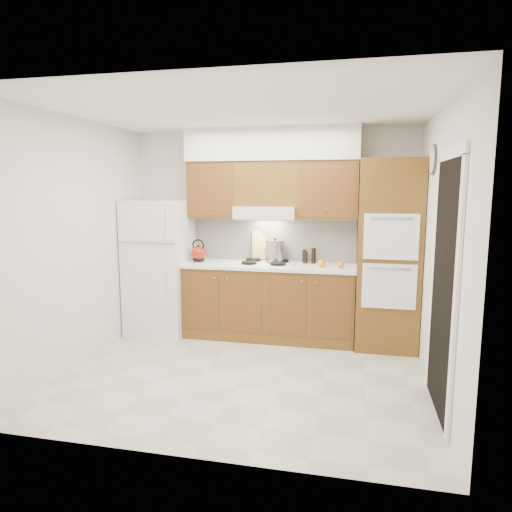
{
  "coord_description": "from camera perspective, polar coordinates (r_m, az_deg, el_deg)",
  "views": [
    {
      "loc": [
        1.07,
        -4.28,
        1.87
      ],
      "look_at": [
        0.02,
        0.45,
        1.15
      ],
      "focal_mm": 32.0,
      "sensor_mm": 36.0,
      "label": 1
    }
  ],
  "objects": [
    {
      "name": "soffit",
      "position": [
        5.72,
        1.94,
        13.77
      ],
      "size": [
        2.13,
        0.36,
        0.4
      ],
      "primitive_type": "cube",
      "color": "silver",
      "rests_on": "wall_back"
    },
    {
      "name": "floor",
      "position": [
        4.79,
        -1.48,
        -14.52
      ],
      "size": [
        3.6,
        3.6,
        0.0
      ],
      "primitive_type": "plane",
      "color": "beige",
      "rests_on": "ground"
    },
    {
      "name": "upper_cab_over_hood",
      "position": [
        5.72,
        1.45,
        9.01
      ],
      "size": [
        0.75,
        0.33,
        0.55
      ],
      "primitive_type": "cube",
      "color": "brown",
      "rests_on": "range_hood"
    },
    {
      "name": "cooktop",
      "position": [
        5.67,
        1.17,
        -0.91
      ],
      "size": [
        0.74,
        0.5,
        0.01
      ],
      "primitive_type": "cube",
      "color": "white",
      "rests_on": "countertop"
    },
    {
      "name": "doorway",
      "position": [
        4.08,
        22.39,
        -3.8
      ],
      "size": [
        0.02,
        0.9,
        2.1
      ],
      "primitive_type": "cube",
      "color": "black",
      "rests_on": "floor"
    },
    {
      "name": "wall_left",
      "position": [
        5.18,
        -21.25,
        1.56
      ],
      "size": [
        0.02,
        3.0,
        2.6
      ],
      "primitive_type": "cube",
      "color": "silver",
      "rests_on": "floor"
    },
    {
      "name": "wall_clock",
      "position": [
        4.89,
        21.28,
        11.17
      ],
      "size": [
        0.02,
        0.3,
        0.3
      ],
      "primitive_type": "cylinder",
      "rotation": [
        0.0,
        1.57,
        0.0
      ],
      "color": "#3F3833",
      "rests_on": "wall_right"
    },
    {
      "name": "kettle",
      "position": [
        5.88,
        -7.23,
        0.32
      ],
      "size": [
        0.22,
        0.22,
        0.19
      ],
      "primitive_type": "sphere",
      "rotation": [
        0.0,
        0.0,
        0.21
      ],
      "color": "maroon",
      "rests_on": "countertop"
    },
    {
      "name": "oven_cabinet",
      "position": [
        5.52,
        16.18,
        0.11
      ],
      "size": [
        0.7,
        0.65,
        2.2
      ],
      "primitive_type": "cube",
      "color": "brown",
      "rests_on": "floor"
    },
    {
      "name": "upper_cab_left",
      "position": [
        5.89,
        -5.23,
        8.23
      ],
      "size": [
        0.63,
        0.33,
        0.7
      ],
      "primitive_type": "cube",
      "color": "brown",
      "rests_on": "wall_back"
    },
    {
      "name": "ceiling",
      "position": [
        4.47,
        -1.61,
        17.84
      ],
      "size": [
        3.6,
        3.6,
        0.0
      ],
      "primitive_type": "plane",
      "color": "white",
      "rests_on": "wall_back"
    },
    {
      "name": "orange_near",
      "position": [
        5.46,
        10.52,
        -1.08
      ],
      "size": [
        0.1,
        0.1,
        0.08
      ],
      "primitive_type": "sphere",
      "rotation": [
        0.0,
        0.0,
        0.31
      ],
      "color": "#FF9A0D",
      "rests_on": "countertop"
    },
    {
      "name": "wall_back",
      "position": [
        5.91,
        1.97,
        2.92
      ],
      "size": [
        3.6,
        0.02,
        2.6
      ],
      "primitive_type": "cube",
      "color": "silver",
      "rests_on": "floor"
    },
    {
      "name": "condiment_a",
      "position": [
        5.74,
        7.21,
        0.04
      ],
      "size": [
        0.07,
        0.07,
        0.19
      ],
      "primitive_type": "cylinder",
      "rotation": [
        0.0,
        0.0,
        0.23
      ],
      "color": "black",
      "rests_on": "countertop"
    },
    {
      "name": "wall_right",
      "position": [
        4.38,
        21.95,
        0.35
      ],
      "size": [
        0.02,
        3.0,
        2.6
      ],
      "primitive_type": "cube",
      "color": "silver",
      "rests_on": "floor"
    },
    {
      "name": "fridge",
      "position": [
        6.04,
        -11.91,
        -1.34
      ],
      "size": [
        0.75,
        0.72,
        1.72
      ],
      "primitive_type": "cube",
      "color": "white",
      "rests_on": "floor"
    },
    {
      "name": "condiment_c",
      "position": [
        5.73,
        6.19,
        -0.17
      ],
      "size": [
        0.06,
        0.06,
        0.15
      ],
      "primitive_type": "cylinder",
      "rotation": [
        0.0,
        0.0,
        -0.05
      ],
      "color": "black",
      "rests_on": "countertop"
    },
    {
      "name": "condiment_b",
      "position": [
        5.82,
        6.03,
        0.01
      ],
      "size": [
        0.06,
        0.06,
        0.16
      ],
      "primitive_type": "cylinder",
      "rotation": [
        0.0,
        0.0,
        0.12
      ],
      "color": "black",
      "rests_on": "countertop"
    },
    {
      "name": "cutting_board",
      "position": [
        5.9,
        0.88,
        1.35
      ],
      "size": [
        0.29,
        0.15,
        0.37
      ],
      "primitive_type": "cube",
      "rotation": [
        -0.21,
        0.0,
        0.22
      ],
      "color": "tan",
      "rests_on": "countertop"
    },
    {
      "name": "range_hood",
      "position": [
        5.67,
        1.32,
        5.47
      ],
      "size": [
        0.75,
        0.45,
        0.15
      ],
      "primitive_type": "cube",
      "color": "silver",
      "rests_on": "wall_back"
    },
    {
      "name": "stock_pot",
      "position": [
        5.73,
        2.36,
        0.67
      ],
      "size": [
        0.29,
        0.29,
        0.25
      ],
      "primitive_type": "cylinder",
      "rotation": [
        0.0,
        0.0,
        -0.26
      ],
      "color": "#A9A9AD",
      "rests_on": "cooktop"
    },
    {
      "name": "upper_cab_right",
      "position": [
        5.63,
        8.94,
        8.15
      ],
      "size": [
        0.73,
        0.33,
        0.7
      ],
      "primitive_type": "cube",
      "color": "brown",
      "rests_on": "wall_back"
    },
    {
      "name": "backsplash",
      "position": [
        5.9,
        2.18,
        2.12
      ],
      "size": [
        2.11,
        0.03,
        0.56
      ],
      "primitive_type": "cube",
      "color": "white",
      "rests_on": "countertop"
    },
    {
      "name": "base_cabinets",
      "position": [
        5.76,
        1.63,
        -5.82
      ],
      "size": [
        2.11,
        0.6,
        0.9
      ],
      "primitive_type": "cube",
      "color": "brown",
      "rests_on": "floor"
    },
    {
      "name": "orange_far",
      "position": [
        5.48,
        8.18,
        -0.93
      ],
      "size": [
        0.1,
        0.1,
        0.09
      ],
      "primitive_type": "sphere",
      "rotation": [
        0.0,
        0.0,
        -0.18
      ],
      "color": "orange",
      "rests_on": "countertop"
    },
    {
      "name": "countertop",
      "position": [
        5.65,
        1.63,
        -1.22
      ],
      "size": [
        2.13,
        0.62,
        0.04
      ],
      "primitive_type": "cube",
      "color": "white",
      "rests_on": "base_cabinets"
    }
  ]
}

